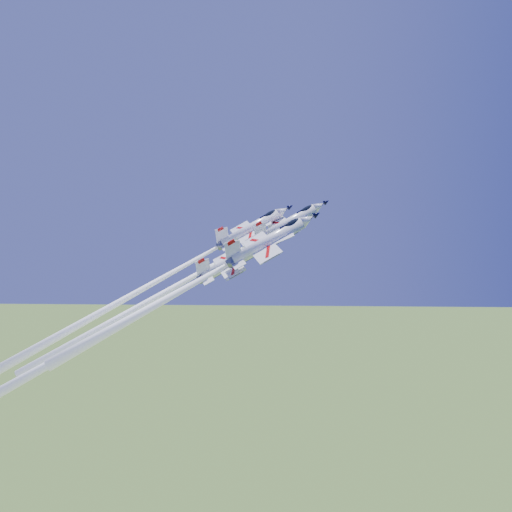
{
  "coord_description": "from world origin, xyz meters",
  "views": [
    {
      "loc": [
        2.57,
        -100.05,
        108.9
      ],
      "look_at": [
        0.0,
        0.0,
        90.81
      ],
      "focal_mm": 40.0,
      "sensor_mm": 36.0,
      "label": 1
    }
  ],
  "objects_px": {
    "jet_slot": "(143,312)",
    "jet_left": "(157,281)",
    "jet_right": "(194,283)",
    "jet_lead": "(185,281)"
  },
  "relations": [
    {
      "from": "jet_lead",
      "to": "jet_left",
      "type": "height_order",
      "value": "jet_lead"
    },
    {
      "from": "jet_left",
      "to": "jet_slot",
      "type": "bearing_deg",
      "value": -24.47
    },
    {
      "from": "jet_left",
      "to": "jet_slot",
      "type": "relative_size",
      "value": 1.05
    },
    {
      "from": "jet_right",
      "to": "jet_slot",
      "type": "xyz_separation_m",
      "value": [
        -9.36,
        2.07,
        -5.59
      ]
    },
    {
      "from": "jet_lead",
      "to": "jet_right",
      "type": "bearing_deg",
      "value": 0.54
    },
    {
      "from": "jet_lead",
      "to": "jet_right",
      "type": "distance_m",
      "value": 8.3
    },
    {
      "from": "jet_left",
      "to": "jet_right",
      "type": "height_order",
      "value": "jet_left"
    },
    {
      "from": "jet_lead",
      "to": "jet_slot",
      "type": "height_order",
      "value": "jet_lead"
    },
    {
      "from": "jet_slot",
      "to": "jet_left",
      "type": "bearing_deg",
      "value": 155.53
    },
    {
      "from": "jet_left",
      "to": "jet_right",
      "type": "distance_m",
      "value": 13.72
    }
  ]
}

